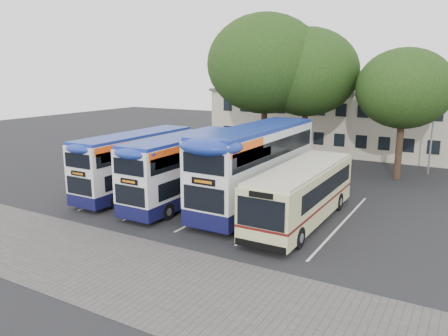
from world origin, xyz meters
TOP-DOWN VIEW (x-y plane):
  - ground at (0.00, 0.00)m, footprint 120.00×120.00m
  - paving_strip at (-2.00, -5.00)m, footprint 40.00×6.00m
  - bay_lines at (-3.75, 5.00)m, footprint 14.12×11.00m
  - depot_building at (0.00, 26.99)m, footprint 32.40×8.40m
  - lamp_post at (6.00, 19.97)m, footprint 0.25×1.05m
  - tree_left at (-6.58, 16.13)m, footprint 9.54×9.54m
  - tree_mid at (-3.48, 17.46)m, footprint 8.38×8.38m
  - tree_right at (4.09, 17.13)m, footprint 6.89×6.89m
  - bus_dd_left at (-10.23, 4.16)m, footprint 2.35×9.69m
  - bus_dd_mid at (-6.29, 4.15)m, footprint 2.43×10.01m
  - bus_dd_right at (-2.14, 5.58)m, footprint 2.81×11.57m
  - bus_single at (1.24, 4.28)m, footprint 2.62×10.31m

SIDE VIEW (x-z plane):
  - ground at x=0.00m, z-range 0.00..0.00m
  - paving_strip at x=-2.00m, z-range 0.00..0.01m
  - bay_lines at x=-3.75m, z-range 0.00..0.01m
  - bus_single at x=1.24m, z-range 0.20..3.28m
  - bus_dd_left at x=-10.23m, z-range 0.21..4.24m
  - bus_dd_mid at x=-6.29m, z-range 0.21..4.38m
  - bus_dd_right at x=-2.14m, z-range 0.25..5.07m
  - depot_building at x=0.00m, z-range 0.05..6.25m
  - lamp_post at x=6.00m, z-range 0.55..9.61m
  - tree_right at x=4.09m, z-range 1.89..11.58m
  - tree_mid at x=-3.48m, z-range 2.16..13.62m
  - tree_left at x=-6.58m, z-range 2.24..14.86m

